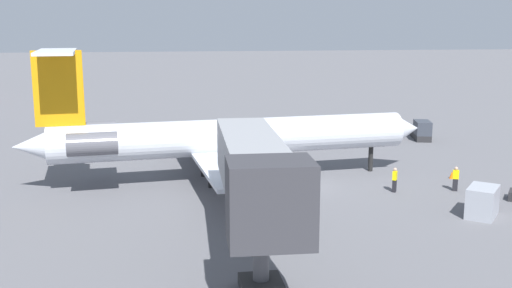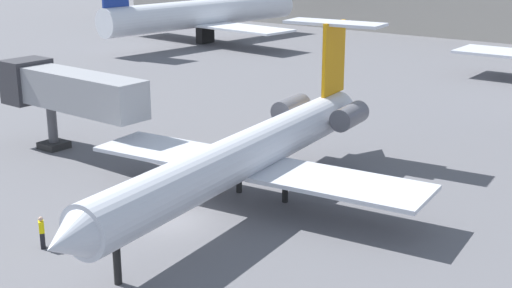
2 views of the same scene
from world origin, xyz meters
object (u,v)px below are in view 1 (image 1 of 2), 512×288
Objects in this scene: ground_crew_loader at (395,180)px; baggage_tug_spare at (422,131)px; baggage_tug_lead at (359,131)px; traffic_cone_near at (452,175)px; cargo_container_uld at (482,202)px; jet_bridge at (256,176)px; ground_crew_marshaller at (456,179)px; regional_jet at (220,136)px; traffic_cone_mid at (337,142)px.

baggage_tug_spare is (17.34, -9.47, -0.02)m from ground_crew_loader.
baggage_tug_lead reaches higher than traffic_cone_near.
jet_bridge is at bearing 113.56° from cargo_container_uld.
baggage_tug_spare is at bearing -16.59° from ground_crew_marshaller.
traffic_cone_near is at bearing -96.21° from regional_jet.
traffic_cone_near is at bearing 164.77° from baggage_tug_spare.
ground_crew_loader is 6.56m from cargo_container_uld.
regional_jet reaches higher than jet_bridge.
baggage_tug_spare is 1.50× the size of cargo_container_uld.
baggage_tug_lead is 15.87m from traffic_cone_near.
traffic_cone_near is 14.03m from traffic_cone_mid.
ground_crew_marshaller and ground_crew_loader have the same top height.
jet_bridge is 7.77× the size of ground_crew_loader.
jet_bridge is at bearing 127.15° from ground_crew_marshaller.
baggage_tug_spare reaches higher than ground_crew_marshaller.
baggage_tug_spare reaches higher than ground_crew_loader.
jet_bridge is 3.10× the size of baggage_tug_lead.
regional_jet is 12.51m from ground_crew_loader.
jet_bridge is 4.67× the size of cargo_container_uld.
baggage_tug_spare is (12.70, -20.83, -2.44)m from regional_jet.
jet_bridge is 7.77× the size of ground_crew_marshaller.
jet_bridge reaches higher than baggage_tug_lead.
ground_crew_marshaller is 4.22m from ground_crew_loader.
baggage_tug_lead reaches higher than cargo_container_uld.
traffic_cone_mid is at bearing 99.06° from baggage_tug_spare.
traffic_cone_near is at bearing -22.64° from ground_crew_marshaller.
ground_crew_loader is 0.40× the size of baggage_tug_lead.
baggage_tug_lead is 24.27m from cargo_container_uld.
ground_crew_loader is at bearing 85.48° from ground_crew_marshaller.
regional_jet is 17.60× the size of ground_crew_marshaller.
baggage_tug_spare is at bearing -101.29° from baggage_tug_lead.
baggage_tug_spare is at bearing -58.63° from regional_jet.
baggage_tug_spare is 9.09m from traffic_cone_mid.
baggage_tug_spare is 15.08m from traffic_cone_near.
traffic_cone_mid is (27.94, -11.74, -4.35)m from jet_bridge.
cargo_container_uld is 5.12× the size of traffic_cone_mid.
cargo_container_uld is 8.86m from traffic_cone_near.
baggage_tug_spare is (-1.20, -5.99, 0.00)m from baggage_tug_lead.
baggage_tug_lead is at bearing 2.21° from ground_crew_marshaller.
cargo_container_uld is at bearing -125.46° from regional_jet.
traffic_cone_mid is (21.64, 2.68, -0.62)m from cargo_container_uld.
regional_jet reaches higher than baggage_tug_lead.
traffic_cone_near is (14.83, -16.74, -4.35)m from jet_bridge.
ground_crew_loader is 6.21m from traffic_cone_near.
baggage_tug_spare is at bearing -15.21° from cargo_container_uld.
traffic_cone_near is (-1.84, -16.88, -3.01)m from regional_jet.
ground_crew_marshaller is 16.67m from traffic_cone_mid.
jet_bridge is 23.89× the size of traffic_cone_near.
cargo_container_uld reaches higher than ground_crew_marshaller.
traffic_cone_near is (3.13, -1.31, -0.58)m from ground_crew_marshaller.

